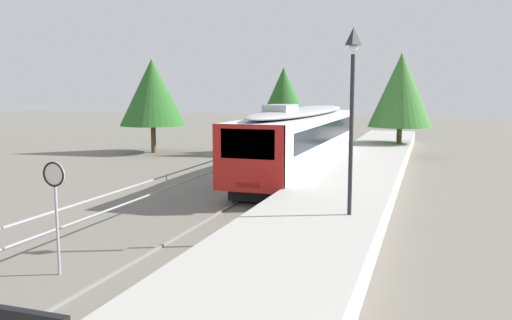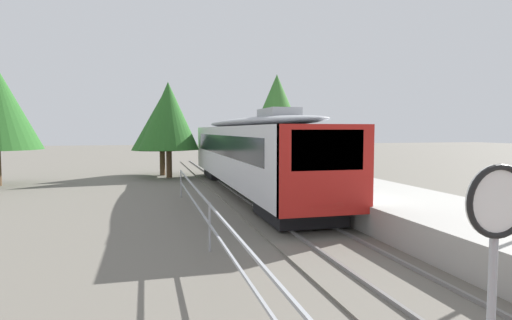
% 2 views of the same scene
% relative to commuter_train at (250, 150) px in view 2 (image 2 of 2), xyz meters
% --- Properties ---
extents(ground_plane, '(160.00, 160.00, 0.00)m').
position_rel_commuter_train_xyz_m(ground_plane, '(-3.00, -8.13, -2.14)').
color(ground_plane, '#6B665B').
extents(track_rails, '(3.20, 60.00, 0.14)m').
position_rel_commuter_train_xyz_m(track_rails, '(0.00, -8.13, -2.11)').
color(track_rails, '#6B665B').
rests_on(track_rails, ground).
extents(commuter_train, '(2.82, 18.07, 3.74)m').
position_rel_commuter_train_xyz_m(commuter_train, '(0.00, 0.00, 0.00)').
color(commuter_train, silver).
rests_on(commuter_train, track_rails).
extents(station_platform, '(3.90, 60.00, 0.90)m').
position_rel_commuter_train_xyz_m(station_platform, '(3.25, -8.13, -1.69)').
color(station_platform, '#A8A59E').
rests_on(station_platform, ground).
extents(speed_limit_sign, '(0.61, 0.10, 2.81)m').
position_rel_commuter_train_xyz_m(speed_limit_sign, '(-2.09, -16.93, -0.02)').
color(speed_limit_sign, '#9EA0A5').
rests_on(speed_limit_sign, ground).
extents(tree_behind_carpark, '(3.87, 3.87, 6.15)m').
position_rel_commuter_train_xyz_m(tree_behind_carpark, '(-3.38, 8.30, 1.83)').
color(tree_behind_carpark, brown).
rests_on(tree_behind_carpark, ground).
extents(tree_behind_station_far, '(4.35, 4.35, 7.10)m').
position_rel_commuter_train_xyz_m(tree_behind_station_far, '(4.45, 10.10, 2.42)').
color(tree_behind_station_far, brown).
rests_on(tree_behind_station_far, ground).
extents(tree_distant_left, '(4.09, 4.09, 5.33)m').
position_rel_commuter_train_xyz_m(tree_distant_left, '(-3.74, 9.94, 1.38)').
color(tree_distant_left, brown).
rests_on(tree_distant_left, ground).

